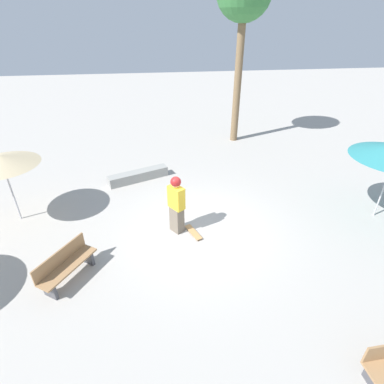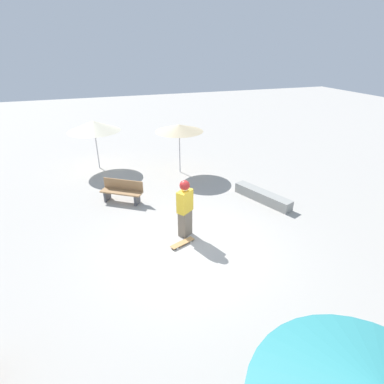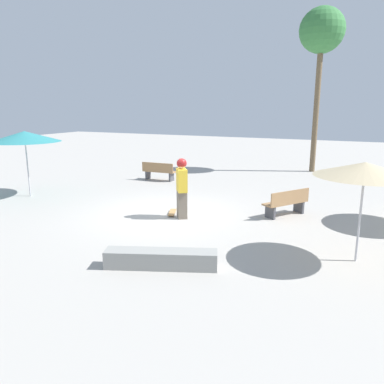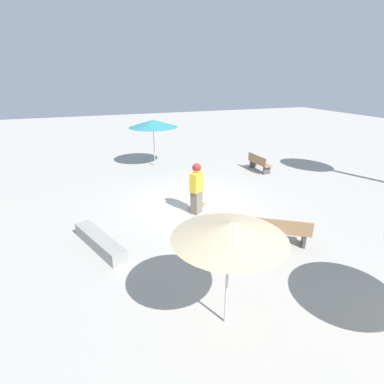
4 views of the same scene
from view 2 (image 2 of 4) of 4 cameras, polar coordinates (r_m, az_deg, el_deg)
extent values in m
plane|color=#ADA8A0|center=(9.01, -0.56, -10.65)|extent=(60.00, 60.00, 0.00)
cube|color=#726656|center=(9.36, -1.32, -5.95)|extent=(0.48, 0.45, 0.85)
cube|color=yellow|center=(8.97, -1.37, -1.77)|extent=(0.56, 0.51, 0.70)
sphere|color=beige|center=(8.75, -1.40, 1.05)|extent=(0.28, 0.28, 0.28)
sphere|color=maroon|center=(8.74, -1.40, 1.26)|extent=(0.31, 0.31, 0.31)
cube|color=#B7844C|center=(9.13, -1.83, -9.62)|extent=(0.82, 0.47, 0.02)
cylinder|color=silver|center=(8.97, -2.76, -10.64)|extent=(0.06, 0.05, 0.05)
cylinder|color=silver|center=(9.08, -3.42, -10.14)|extent=(0.06, 0.05, 0.05)
cylinder|color=silver|center=(9.22, -0.27, -9.46)|extent=(0.06, 0.05, 0.05)
cylinder|color=silver|center=(9.33, -0.94, -8.99)|extent=(0.06, 0.05, 0.05)
cube|color=gray|center=(11.78, 13.27, -0.78)|extent=(1.30, 2.42, 0.39)
cube|color=#47474C|center=(11.41, -10.40, -1.36)|extent=(0.29, 0.37, 0.40)
cube|color=#47474C|center=(11.97, -15.84, -0.61)|extent=(0.29, 0.37, 0.40)
cube|color=#9E754C|center=(11.58, -13.30, 0.01)|extent=(1.57, 1.25, 0.05)
cube|color=#9E754C|center=(11.64, -12.97, 1.43)|extent=(1.35, 0.92, 0.40)
cylinder|color=#B7B7BC|center=(13.83, -2.36, 7.98)|extent=(0.05, 0.05, 2.14)
cone|color=#C6B289|center=(13.55, -2.44, 12.10)|extent=(2.14, 2.14, 0.31)
cylinder|color=#B7B7BC|center=(15.01, -17.69, 8.20)|extent=(0.05, 0.05, 2.13)
cone|color=beige|center=(14.75, -18.22, 11.86)|extent=(2.39, 2.39, 0.47)
camera|label=1|loc=(9.59, -54.59, 18.34)|focal=28.00mm
camera|label=3|loc=(17.77, 26.94, 17.19)|focal=35.00mm
camera|label=4|loc=(17.85, 0.89, 23.96)|focal=28.00mm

